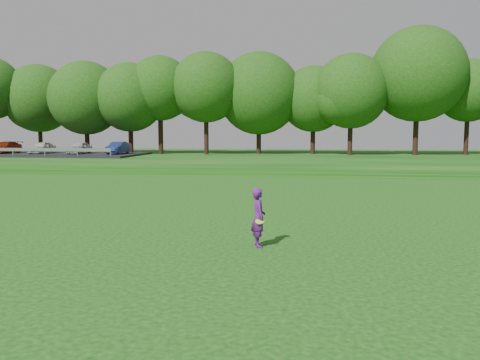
# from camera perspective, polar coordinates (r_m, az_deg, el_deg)

# --- Properties ---
(ground) EXTENTS (140.00, 140.00, 0.00)m
(ground) POSITION_cam_1_polar(r_m,az_deg,el_deg) (12.25, -11.74, -8.11)
(ground) COLOR #0C400C
(ground) RESTS_ON ground
(berm) EXTENTS (130.00, 30.00, 0.60)m
(berm) POSITION_cam_1_polar(r_m,az_deg,el_deg) (45.47, 2.46, 2.54)
(berm) COLOR #0C400C
(berm) RESTS_ON ground
(walking_path) EXTENTS (130.00, 1.60, 0.04)m
(walking_path) POSITION_cam_1_polar(r_m,az_deg,el_deg) (31.60, 0.24, 0.58)
(walking_path) COLOR gray
(walking_path) RESTS_ON ground
(treeline) EXTENTS (104.00, 7.00, 15.00)m
(treeline) POSITION_cam_1_polar(r_m,az_deg,el_deg) (49.65, 2.92, 11.83)
(treeline) COLOR #163C0E
(treeline) RESTS_ON berm
(parking_lot) EXTENTS (24.00, 9.00, 1.38)m
(parking_lot) POSITION_cam_1_polar(r_m,az_deg,el_deg) (52.52, -25.51, 3.25)
(parking_lot) COLOR black
(parking_lot) RESTS_ON berm
(woman) EXTENTS (0.52, 0.64, 1.52)m
(woman) POSITION_cam_1_polar(r_m,az_deg,el_deg) (12.00, 2.26, -4.57)
(woman) COLOR #5A1974
(woman) RESTS_ON ground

